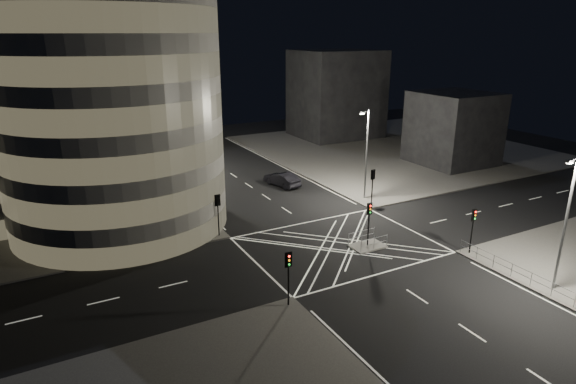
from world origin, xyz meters
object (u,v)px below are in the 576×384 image
traffic_signal_island (369,216)px  street_lamp_right_far (366,152)px  street_lamp_left_near (192,167)px  sedan (282,179)px  street_lamp_right_near (566,220)px  traffic_signal_nr (473,222)px  traffic_signal_fl (218,207)px  central_island (367,246)px  traffic_signal_fr (373,181)px  traffic_signal_nl (288,269)px  street_lamp_left_far (149,134)px

traffic_signal_island → street_lamp_right_far: bearing=54.7°
street_lamp_left_near → sedan: (12.98, 5.86, -4.68)m
street_lamp_right_near → street_lamp_left_near: bearing=126.0°
traffic_signal_nr → street_lamp_right_near: size_ratio=0.40×
street_lamp_left_near → sedan: bearing=24.3°
traffic_signal_fl → street_lamp_left_near: street_lamp_left_near is taller
traffic_signal_island → central_island: bearing=0.0°
traffic_signal_fr → street_lamp_right_near: size_ratio=0.40×
street_lamp_left_near → street_lamp_right_far: same height
traffic_signal_nl → street_lamp_right_near: street_lamp_right_near is taller
traffic_signal_fr → street_lamp_left_far: size_ratio=0.40×
street_lamp_left_far → street_lamp_right_far: same height
street_lamp_right_far → sedan: street_lamp_right_far is taller
traffic_signal_fl → street_lamp_right_near: 27.79m
traffic_signal_fl → traffic_signal_nl: same height
street_lamp_right_far → traffic_signal_island: bearing=-125.3°
traffic_signal_fr → sedan: 12.42m
traffic_signal_nl → traffic_signal_nr: size_ratio=1.00×
traffic_signal_island → sedan: bearing=85.5°
traffic_signal_fr → street_lamp_left_far: (-18.24, 23.20, 2.63)m
traffic_signal_fl → street_lamp_right_near: size_ratio=0.40×
traffic_signal_fr → sedan: size_ratio=0.77×
traffic_signal_island → street_lamp_left_near: (-11.44, 13.50, 2.63)m
sedan → traffic_signal_nr: bearing=89.2°
traffic_signal_nl → street_lamp_left_far: size_ratio=0.40×
traffic_signal_nl → sedan: traffic_signal_nl is taller
traffic_signal_nr → street_lamp_left_near: street_lamp_left_near is taller
traffic_signal_nl → street_lamp_left_near: bearing=91.9°
traffic_signal_nr → street_lamp_right_near: bearing=-85.0°
central_island → traffic_signal_nr: bearing=-37.9°
central_island → street_lamp_right_far: street_lamp_right_far is taller
traffic_signal_fr → street_lamp_right_far: bearing=73.9°
street_lamp_left_far → central_island: bearing=-70.0°
traffic_signal_nr → street_lamp_left_far: bearing=116.4°
traffic_signal_island → sedan: 19.53m
traffic_signal_fl → street_lamp_left_far: 23.36m
street_lamp_left_far → traffic_signal_fr: bearing=-51.8°
traffic_signal_fr → traffic_signal_nr: size_ratio=1.00×
traffic_signal_fl → street_lamp_right_far: size_ratio=0.40×
traffic_signal_island → street_lamp_left_near: street_lamp_left_near is taller
street_lamp_left_near → street_lamp_right_near: (18.87, -26.00, 0.00)m
traffic_signal_nl → sedan: 27.65m
central_island → traffic_signal_island: traffic_signal_island is taller
central_island → street_lamp_left_near: 18.52m
traffic_signal_nl → traffic_signal_nr: 17.60m
street_lamp_right_far → sedan: 11.63m
street_lamp_left_far → sedan: bearing=-43.1°
traffic_signal_fl → street_lamp_left_near: 5.86m
traffic_signal_fl → traffic_signal_nr: (17.60, -13.60, 0.00)m
traffic_signal_island → sedan: size_ratio=0.77×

